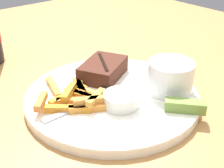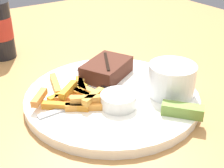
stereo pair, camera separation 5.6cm
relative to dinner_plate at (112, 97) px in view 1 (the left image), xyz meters
The scene contains 9 objects.
dining_table 0.07m from the dinner_plate, ahead, with size 1.45×1.56×0.77m.
dinner_plate is the anchor object (origin of this frame).
steak_portion 0.08m from the dinner_plate, 64.40° to the left, with size 0.13×0.11×0.04m.
fries_pile 0.07m from the dinner_plate, 160.44° to the left, with size 0.15×0.17×0.02m.
coleslaw_cup 0.12m from the dinner_plate, 34.60° to the right, with size 0.09×0.09×0.06m.
dipping_sauce_cup 0.05m from the dinner_plate, 110.20° to the right, with size 0.06×0.06×0.02m.
pickle_spear 0.14m from the dinner_plate, 66.11° to the right, with size 0.06×0.07×0.02m.
fork_utensil 0.09m from the dinner_plate, behind, with size 0.13×0.01×0.00m.
knife_utensil 0.05m from the dinner_plate, 92.85° to the left, with size 0.02×0.17×0.01m.
Camera 1 is at (-0.33, -0.39, 1.09)m, focal length 50.00 mm.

